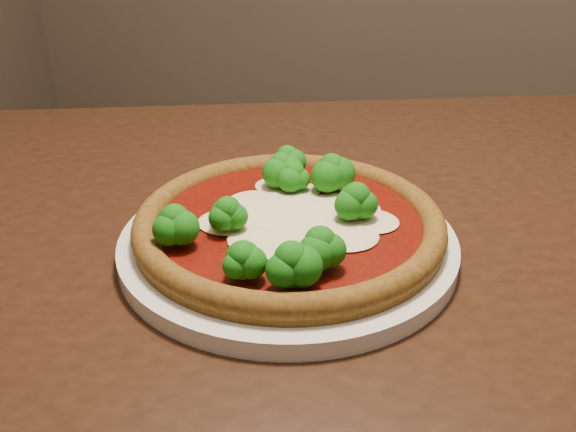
# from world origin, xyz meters

# --- Properties ---
(dining_table) EXTENTS (1.42, 1.21, 0.75)m
(dining_table) POSITION_xyz_m (-0.25, -0.13, 0.66)
(dining_table) COLOR black
(dining_table) RESTS_ON floor
(plate) EXTENTS (0.34, 0.34, 0.02)m
(plate) POSITION_xyz_m (-0.29, -0.19, 0.76)
(plate) COLOR silver
(plate) RESTS_ON dining_table
(pizza) EXTENTS (0.31, 0.31, 0.06)m
(pizza) POSITION_xyz_m (-0.29, -0.18, 0.78)
(pizza) COLOR brown
(pizza) RESTS_ON plate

